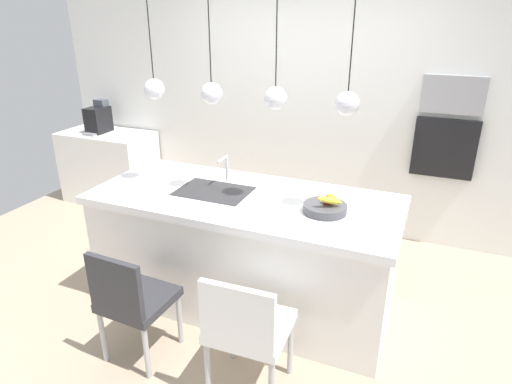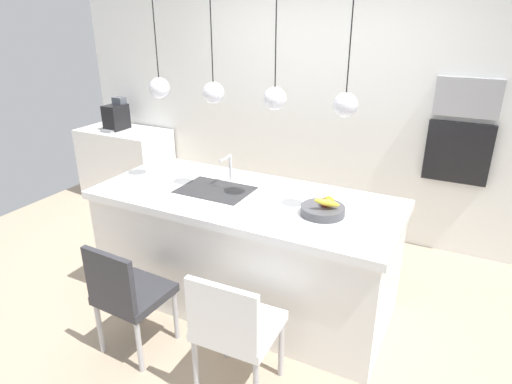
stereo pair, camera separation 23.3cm
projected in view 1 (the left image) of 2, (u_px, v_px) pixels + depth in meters
name	position (u px, v px, depth m)	size (l,w,h in m)	color
floor	(245.00, 298.00, 3.67)	(6.60, 6.60, 0.00)	tan
back_wall	(308.00, 107.00, 4.58)	(6.00, 0.10, 2.60)	white
kitchen_island	(244.00, 250.00, 3.49)	(2.33, 1.00, 0.93)	white
sink_basin	(214.00, 192.00, 3.41)	(0.56, 0.40, 0.02)	#2D2D30
faucet	(225.00, 165.00, 3.53)	(0.02, 0.17, 0.22)	silver
fruit_bowl	(326.00, 207.00, 3.04)	(0.30, 0.30, 0.15)	#4C4C51
side_counter	(110.00, 167.00, 5.45)	(1.10, 0.60, 0.87)	white
coffee_machine	(98.00, 119.00, 5.25)	(0.20, 0.35, 0.38)	black
microwave	(453.00, 95.00, 3.95)	(0.54, 0.08, 0.34)	#9E9EA3
oven	(444.00, 148.00, 4.14)	(0.56, 0.08, 0.56)	black
chair_near	(132.00, 299.00, 2.87)	(0.44, 0.45, 0.85)	#333338
chair_middle	(246.00, 327.00, 2.57)	(0.48, 0.46, 0.88)	white
pendant_light_left	(154.00, 89.00, 3.29)	(0.16, 0.16, 0.76)	silver
pendant_light_center_left	(212.00, 93.00, 3.11)	(0.16, 0.16, 0.76)	silver
pendant_light_center_right	(276.00, 98.00, 2.94)	(0.16, 0.16, 0.76)	silver
pendant_light_right	(347.00, 103.00, 2.77)	(0.16, 0.16, 0.76)	silver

